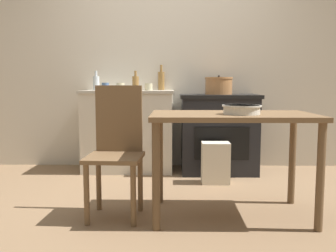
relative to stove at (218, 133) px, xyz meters
The scene contains 15 objects.
ground_plane 1.44m from the stove, 114.06° to the right, with size 14.00×14.00×0.00m, color #896B4C.
wall_back 1.06m from the stove, 148.94° to the left, with size 8.00×0.07×2.55m.
counter_cabinet 1.03m from the stove, behind, with size 1.04×0.55×0.92m.
stove is the anchor object (origin of this frame).
work_table 1.46m from the stove, 92.83° to the right, with size 1.19×0.69×0.77m.
chair 1.71m from the stove, 123.10° to the right, with size 0.42×0.42×0.98m.
flour_sack 0.57m from the stove, 99.43° to the right, with size 0.28×0.19×0.41m, color beige.
stock_pot 0.53m from the stove, 92.18° to the left, with size 0.31×0.31×0.22m.
mixing_bowl_large 1.57m from the stove, 90.69° to the right, with size 0.28×0.28×0.07m.
bottle_far_left 1.51m from the stove, behind, with size 0.07×0.07×0.22m.
bottle_left 1.10m from the stove, behind, with size 0.07×0.07×0.22m.
bottle_mid_left 0.91m from the stove, 160.93° to the left, with size 0.08×0.08×0.29m.
cup_center_left 1.22m from the stove, behind, with size 0.09×0.09×0.08m, color beige.
cup_center 0.94m from the stove, behind, with size 0.08×0.08×0.08m, color beige.
cup_center_right 1.36m from the stove, behind, with size 0.08×0.08×0.09m, color #4C6B99.
Camera 1 is at (0.06, -2.95, 0.99)m, focal length 40.00 mm.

